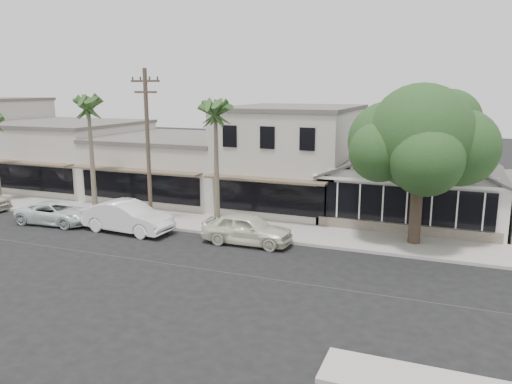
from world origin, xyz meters
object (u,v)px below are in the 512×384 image
at_px(utility_pole, 148,145).
at_px(car_0, 247,229).
at_px(shade_tree, 419,140).
at_px(car_1, 128,217).
at_px(car_2, 56,213).

distance_m(utility_pole, car_0, 7.68).
distance_m(car_0, shade_tree, 9.74).
distance_m(utility_pole, car_1, 4.22).
distance_m(car_2, shade_tree, 20.93).
bearing_deg(shade_tree, utility_pole, -171.81).
bearing_deg(car_2, car_0, -90.95).
distance_m(car_1, car_2, 5.01).
xyz_separation_m(utility_pole, shade_tree, (14.49, 2.09, 0.61)).
height_order(car_0, car_1, car_1).
distance_m(car_1, shade_tree, 16.12).
bearing_deg(car_1, car_2, 94.90).
height_order(car_0, shade_tree, shade_tree).
xyz_separation_m(car_0, shade_tree, (8.01, 3.12, 4.59)).
relative_size(car_0, shade_tree, 0.58).
bearing_deg(car_1, car_0, -82.90).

